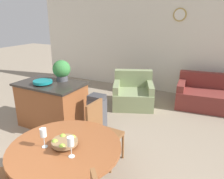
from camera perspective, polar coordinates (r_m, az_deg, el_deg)
wall_back at (r=6.38m, az=12.22°, el=11.52°), size 8.00×0.09×2.70m
dining_table at (r=2.64m, az=-11.90°, el=-17.32°), size 1.25×1.25×0.75m
dining_chair_far_side at (r=3.28m, az=-2.84°, el=-10.47°), size 0.44×0.44×0.93m
fruit_bowl at (r=2.52m, az=-12.24°, el=-13.25°), size 0.29×0.29×0.09m
wine_glass_left at (r=2.50m, az=-17.51°, el=-10.87°), size 0.07×0.07×0.23m
wine_glass_right at (r=2.28m, az=-10.75°, el=-13.40°), size 0.07×0.07×0.23m
kitchen_island at (r=4.50m, az=-15.32°, el=-3.69°), size 1.28×0.83×0.89m
teal_bowl at (r=4.29m, az=-17.64°, el=1.92°), size 0.35×0.35×0.07m
potted_plant at (r=4.38m, az=-13.02°, el=4.99°), size 0.34×0.34×0.41m
trash_bin at (r=4.09m, az=-3.91°, el=-6.48°), size 0.29×0.25×0.76m
couch at (r=5.73m, az=25.85°, el=-1.90°), size 1.92×1.07×0.79m
armchair at (r=5.38m, az=5.52°, el=-1.25°), size 1.22×1.20×0.82m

